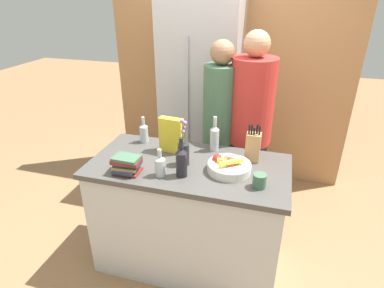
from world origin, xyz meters
TOP-DOWN VIEW (x-y plane):
  - ground_plane at (0.00, 0.00)m, footprint 14.00×14.00m
  - kitchen_island at (0.00, 0.00)m, footprint 1.45×0.72m
  - back_wall_wood at (0.00, 1.60)m, footprint 2.65×0.12m
  - refrigerator at (-0.22, 1.24)m, footprint 0.78×0.63m
  - fruit_bowl at (0.30, -0.02)m, footprint 0.31×0.31m
  - knife_block at (0.44, 0.19)m, footprint 0.11×0.09m
  - flower_vase at (-0.03, -0.01)m, footprint 0.08×0.08m
  - cereal_box at (-0.18, 0.16)m, footprint 0.19×0.08m
  - coffee_mug at (0.52, -0.16)m, footprint 0.09×0.13m
  - book_stack at (-0.38, -0.23)m, footprint 0.20×0.16m
  - bottle_oil at (0.13, 0.27)m, footprint 0.07×0.07m
  - bottle_vinegar at (-0.46, 0.26)m, footprint 0.07×0.07m
  - bottle_wine at (0.00, -0.17)m, footprint 0.08×0.08m
  - bottle_water at (-0.14, -0.20)m, footprint 0.07×0.07m
  - person_at_sink at (0.10, 0.62)m, footprint 0.30×0.30m
  - person_in_blue at (0.36, 0.64)m, footprint 0.37×0.37m

SIDE VIEW (x-z plane):
  - ground_plane at x=0.00m, z-range 0.00..0.00m
  - kitchen_island at x=0.00m, z-range 0.00..0.92m
  - fruit_bowl at x=0.30m, z-range 0.91..1.02m
  - coffee_mug at x=0.52m, z-range 0.92..1.02m
  - person_at_sink at x=0.10m, z-range 0.12..1.84m
  - book_stack at x=-0.38m, z-range 0.92..1.05m
  - bottle_water at x=-0.14m, z-range 0.90..1.10m
  - bottle_vinegar at x=-0.46m, z-range 0.90..1.12m
  - person_in_blue at x=0.36m, z-range 0.11..1.91m
  - flower_vase at x=-0.03m, z-range 0.85..1.20m
  - refrigerator at x=-0.22m, z-range 0.00..2.05m
  - bottle_oil at x=0.13m, z-range 0.89..1.17m
  - bottle_wine at x=0.00m, z-range 0.89..1.18m
  - knife_block at x=0.44m, z-range 0.89..1.18m
  - cereal_box at x=-0.18m, z-range 0.92..1.20m
  - back_wall_wood at x=0.00m, z-range 0.00..2.60m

